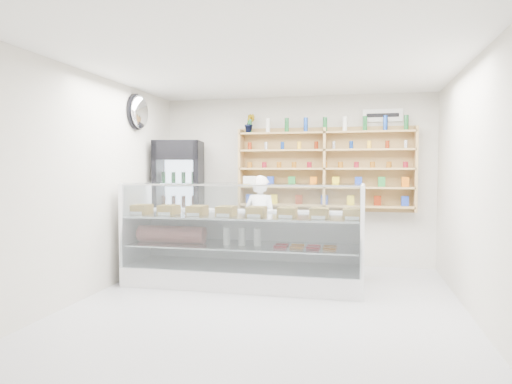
# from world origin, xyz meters

# --- Properties ---
(room) EXTENTS (5.00, 5.00, 5.00)m
(room) POSITION_xyz_m (0.00, 0.00, 1.40)
(room) COLOR #9E9EA2
(room) RESTS_ON ground
(display_counter) EXTENTS (3.23, 0.97, 1.41)m
(display_counter) POSITION_xyz_m (-0.50, 0.92, 0.38)
(display_counter) COLOR white
(display_counter) RESTS_ON floor
(shop_worker) EXTENTS (0.62, 0.48, 1.50)m
(shop_worker) POSITION_xyz_m (-0.43, 1.74, 0.75)
(shop_worker) COLOR white
(shop_worker) RESTS_ON floor
(drinks_cooler) EXTENTS (0.86, 0.85, 2.05)m
(drinks_cooler) POSITION_xyz_m (-1.85, 1.93, 1.03)
(drinks_cooler) COLOR black
(drinks_cooler) RESTS_ON floor
(wall_shelving) EXTENTS (2.84, 0.28, 1.33)m
(wall_shelving) POSITION_xyz_m (0.50, 2.34, 1.59)
(wall_shelving) COLOR #A27B4C
(wall_shelving) RESTS_ON back_wall
(potted_plant) EXTENTS (0.19, 0.16, 0.31)m
(potted_plant) POSITION_xyz_m (-0.75, 2.34, 2.35)
(potted_plant) COLOR #1E6626
(potted_plant) RESTS_ON wall_shelving
(security_mirror) EXTENTS (0.15, 0.50, 0.50)m
(security_mirror) POSITION_xyz_m (-2.17, 1.20, 2.45)
(security_mirror) COLOR silver
(security_mirror) RESTS_ON left_wall
(wall_sign) EXTENTS (0.62, 0.03, 0.20)m
(wall_sign) POSITION_xyz_m (1.40, 2.47, 2.45)
(wall_sign) COLOR white
(wall_sign) RESTS_ON back_wall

